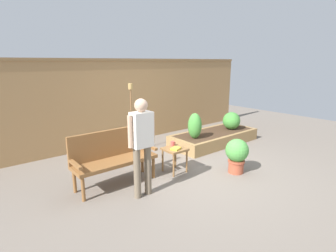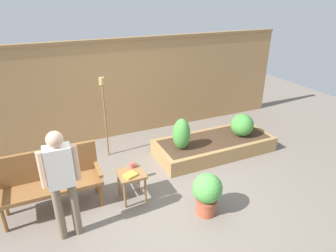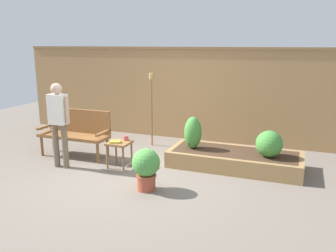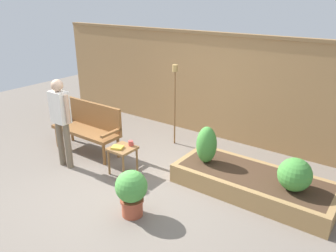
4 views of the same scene
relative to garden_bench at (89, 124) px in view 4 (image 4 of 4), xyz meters
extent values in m
plane|color=#70665B|center=(1.51, -0.54, -0.54)|extent=(14.00, 14.00, 0.00)
cube|color=#A37A4C|center=(1.51, 2.06, 0.51)|extent=(8.40, 0.10, 2.10)
cube|color=olive|center=(1.51, 2.06, 1.59)|extent=(8.40, 0.14, 0.06)
cylinder|color=brown|center=(0.66, 0.08, -0.34)|extent=(0.06, 0.06, 0.40)
cylinder|color=brown|center=(0.66, -0.28, -0.34)|extent=(0.06, 0.06, 0.40)
cylinder|color=brown|center=(-0.66, 0.08, -0.34)|extent=(0.06, 0.06, 0.40)
cylinder|color=brown|center=(-0.66, -0.28, -0.34)|extent=(0.06, 0.06, 0.40)
cube|color=brown|center=(0.00, -0.10, -0.11)|extent=(1.44, 0.48, 0.06)
cube|color=brown|center=(0.00, 0.11, 0.16)|extent=(1.44, 0.06, 0.48)
cube|color=brown|center=(-0.69, -0.10, 0.02)|extent=(0.06, 0.48, 0.04)
cube|color=brown|center=(0.69, -0.10, 0.02)|extent=(0.06, 0.48, 0.04)
cylinder|color=olive|center=(1.31, -0.14, -0.32)|extent=(0.04, 0.04, 0.44)
cylinder|color=olive|center=(1.31, -0.47, -0.32)|extent=(0.04, 0.04, 0.44)
cylinder|color=olive|center=(0.98, -0.14, -0.32)|extent=(0.04, 0.04, 0.44)
cylinder|color=olive|center=(0.98, -0.47, -0.32)|extent=(0.04, 0.04, 0.44)
cube|color=olive|center=(1.15, -0.31, -0.08)|extent=(0.40, 0.40, 0.04)
cylinder|color=#CC4C47|center=(1.21, -0.17, -0.02)|extent=(0.08, 0.08, 0.09)
torus|color=#CC4C47|center=(1.26, -0.17, -0.02)|extent=(0.06, 0.01, 0.06)
cube|color=gold|center=(1.11, -0.38, -0.05)|extent=(0.22, 0.20, 0.04)
cylinder|color=#A84C33|center=(2.04, -1.08, -0.44)|extent=(0.29, 0.29, 0.22)
cylinder|color=#A84C33|center=(2.04, -1.08, -0.31)|extent=(0.32, 0.32, 0.04)
sphere|color=#4C9942|center=(2.04, -1.08, -0.10)|extent=(0.44, 0.44, 0.44)
cube|color=#997547|center=(3.14, -0.02, -0.39)|extent=(2.40, 0.09, 0.30)
cube|color=#997547|center=(3.14, 0.89, -0.39)|extent=(2.40, 0.09, 0.30)
cube|color=#997547|center=(1.98, 0.44, -0.39)|extent=(0.09, 0.82, 0.30)
cube|color=#997547|center=(4.29, 0.44, -0.39)|extent=(0.09, 0.82, 0.30)
cube|color=#422D1E|center=(3.14, 0.44, -0.39)|extent=(2.22, 0.82, 0.30)
cylinder|color=brown|center=(2.35, 0.37, -0.21)|extent=(0.04, 0.04, 0.06)
ellipsoid|color=#428938|center=(2.35, 0.37, 0.06)|extent=(0.33, 0.33, 0.61)
cylinder|color=brown|center=(3.74, 0.37, -0.21)|extent=(0.04, 0.04, 0.06)
sphere|color=#428938|center=(3.74, 0.37, -0.01)|extent=(0.47, 0.47, 0.47)
cylinder|color=brown|center=(1.13, 1.22, 0.19)|extent=(0.03, 0.03, 1.48)
cylinder|color=#AD894C|center=(1.13, 1.22, 1.00)|extent=(0.10, 0.10, 0.13)
cylinder|color=#70604C|center=(0.25, -0.70, -0.13)|extent=(0.11, 0.11, 0.82)
cylinder|color=#70604C|center=(0.05, -0.70, -0.13)|extent=(0.11, 0.11, 0.82)
cube|color=silver|center=(0.15, -0.70, 0.55)|extent=(0.32, 0.20, 0.54)
cylinder|color=tan|center=(0.35, -0.70, 0.55)|extent=(0.07, 0.07, 0.49)
cylinder|color=tan|center=(-0.05, -0.70, 0.55)|extent=(0.07, 0.07, 0.49)
sphere|color=tan|center=(0.15, -0.70, 0.92)|extent=(0.20, 0.20, 0.20)
camera|label=1|loc=(-1.98, -3.94, 1.55)|focal=28.30mm
camera|label=2|loc=(0.10, -4.01, 2.47)|focal=31.47mm
camera|label=3|loc=(4.21, -5.75, 1.70)|focal=37.57mm
camera|label=4|loc=(4.70, -3.90, 2.27)|focal=35.79mm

